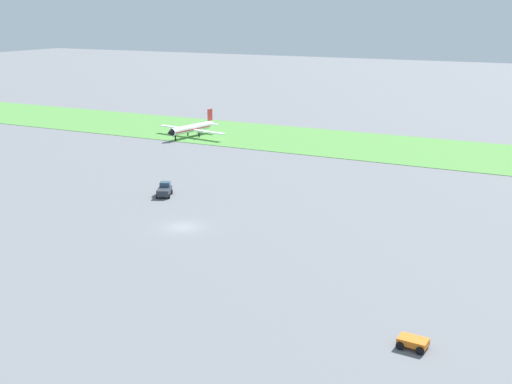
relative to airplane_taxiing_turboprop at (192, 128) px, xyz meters
name	(u,v)px	position (x,y,z in m)	size (l,w,h in m)	color
ground_plane	(183,227)	(32.06, -53.44, -1.99)	(600.00, 600.00, 0.00)	slate
grass_taxiway_strip	(343,143)	(32.06, 7.95, -1.95)	(360.00, 28.00, 0.08)	#549342
airplane_taxiing_turboprop	(192,128)	(0.00, 0.00, 0.00)	(18.04, 15.50, 5.43)	white
baggage_cart_near_gate	(413,342)	(66.37, -71.61, -1.42)	(2.50, 1.91, 0.90)	orange
pushback_tug_midfield	(164,190)	(21.60, -42.15, -1.07)	(3.21, 4.02, 1.95)	#2D333D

